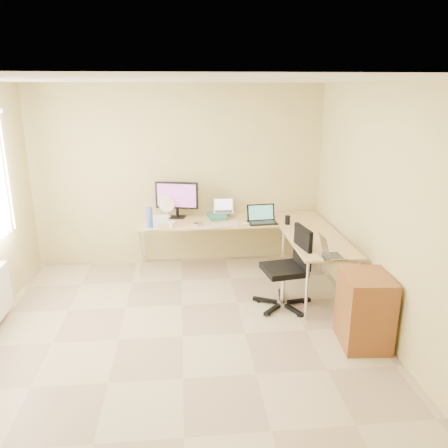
{
  "coord_description": "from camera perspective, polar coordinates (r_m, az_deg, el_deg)",
  "views": [
    {
      "loc": [
        0.04,
        -4.21,
        2.54
      ],
      "look_at": [
        0.55,
        1.1,
        0.9
      ],
      "focal_mm": 35.81,
      "sensor_mm": 36.0,
      "label": 1
    }
  ],
  "objects": [
    {
      "name": "white_box",
      "position": [
        6.31,
        -8.07,
        0.63
      ],
      "size": [
        0.24,
        0.18,
        0.08
      ],
      "primitive_type": "cube",
      "rotation": [
        0.0,
        0.0,
        -0.08
      ],
      "color": "white",
      "rests_on": "desk_main"
    },
    {
      "name": "desk_return",
      "position": [
        5.75,
        11.78,
        -5.51
      ],
      "size": [
        0.7,
        1.3,
        0.73
      ],
      "primitive_type": "cube",
      "color": "tan",
      "rests_on": "ground"
    },
    {
      "name": "water_bottle",
      "position": [
        6.01,
        -9.48,
        0.79
      ],
      "size": [
        0.11,
        0.11,
        0.29
      ],
      "primitive_type": "cylinder",
      "rotation": [
        0.0,
        0.0,
        -0.34
      ],
      "color": "#3B5BA7",
      "rests_on": "desk_main"
    },
    {
      "name": "laptop_return",
      "position": [
        5.09,
        13.76,
        -2.98
      ],
      "size": [
        0.31,
        0.25,
        0.21
      ],
      "primitive_type": "cube",
      "rotation": [
        0.0,
        0.0,
        1.57
      ],
      "color": "#ACACAC",
      "rests_on": "desk_return"
    },
    {
      "name": "book_stack",
      "position": [
        6.44,
        -0.9,
        1.02
      ],
      "size": [
        0.3,
        0.37,
        0.06
      ],
      "primitive_type": "cube",
      "rotation": [
        0.0,
        0.0,
        0.19
      ],
      "color": "#235F50",
      "rests_on": "desk_main"
    },
    {
      "name": "cabinet",
      "position": [
        4.83,
        17.48,
        -10.57
      ],
      "size": [
        0.5,
        0.6,
        0.79
      ],
      "primitive_type": "cube",
      "rotation": [
        0.0,
        0.0,
        -0.08
      ],
      "color": "#A14F29",
      "rests_on": "ground"
    },
    {
      "name": "desk_main",
      "position": [
        6.47,
        0.9,
        -2.54
      ],
      "size": [
        2.65,
        0.7,
        0.73
      ],
      "primitive_type": "cube",
      "color": "tan",
      "rests_on": "ground"
    },
    {
      "name": "floor",
      "position": [
        4.91,
        -5.32,
        -14.1
      ],
      "size": [
        4.5,
        4.5,
        0.0
      ],
      "primitive_type": "plane",
      "color": "tan",
      "rests_on": "ground"
    },
    {
      "name": "monitor",
      "position": [
        6.43,
        -6.02,
        3.1
      ],
      "size": [
        0.65,
        0.33,
        0.53
      ],
      "primitive_type": "cube",
      "rotation": [
        0.0,
        0.0,
        -0.23
      ],
      "color": "black",
      "rests_on": "desk_main"
    },
    {
      "name": "desk_fan",
      "position": [
        6.48,
        -7.28,
        2.11
      ],
      "size": [
        0.3,
        0.3,
        0.3
      ],
      "primitive_type": "cylinder",
      "rotation": [
        0.0,
        0.0,
        -0.36
      ],
      "color": "white",
      "rests_on": "desk_main"
    },
    {
      "name": "mouse",
      "position": [
        6.13,
        2.82,
        0.06
      ],
      "size": [
        0.1,
        0.08,
        0.03
      ],
      "primitive_type": "ellipsoid",
      "rotation": [
        0.0,
        0.0,
        0.3
      ],
      "color": "white",
      "rests_on": "desk_main"
    },
    {
      "name": "laptop_black",
      "position": [
        6.19,
        4.95,
        1.23
      ],
      "size": [
        0.42,
        0.33,
        0.25
      ],
      "primitive_type": "cube",
      "rotation": [
        0.0,
        0.0,
        0.09
      ],
      "color": "black",
      "rests_on": "desk_main"
    },
    {
      "name": "black_cup",
      "position": [
        6.19,
        8.1,
        0.5
      ],
      "size": [
        0.09,
        0.09,
        0.12
      ],
      "primitive_type": "cylinder",
      "rotation": [
        0.0,
        0.0,
        0.38
      ],
      "color": "black",
      "rests_on": "desk_main"
    },
    {
      "name": "wall_right",
      "position": [
        4.85,
        19.89,
        1.23
      ],
      "size": [
        0.0,
        4.5,
        4.5
      ],
      "primitive_type": "plane",
      "rotation": [
        1.57,
        0.0,
        -1.57
      ],
      "color": "#D0BF6D",
      "rests_on": "ground"
    },
    {
      "name": "mug",
      "position": [
        6.03,
        -6.71,
        -0.04
      ],
      "size": [
        0.12,
        0.12,
        0.09
      ],
      "primitive_type": "imported",
      "rotation": [
        0.0,
        0.0,
        -0.24
      ],
      "color": "white",
      "rests_on": "desk_main"
    },
    {
      "name": "cd_stack",
      "position": [
        6.11,
        -3.29,
        -0.01
      ],
      "size": [
        0.17,
        0.17,
        0.03
      ],
      "primitive_type": "cylinder",
      "rotation": [
        0.0,
        0.0,
        -0.31
      ],
      "color": "silver",
      "rests_on": "desk_main"
    },
    {
      "name": "wall_back",
      "position": [
        6.58,
        -5.78,
        6.14
      ],
      "size": [
        4.5,
        0.0,
        4.5
      ],
      "primitive_type": "plane",
      "rotation": [
        1.57,
        0.0,
        0.0
      ],
      "color": "#D0BF6D",
      "rests_on": "ground"
    },
    {
      "name": "wall_front",
      "position": [
        2.32,
        -5.78,
        -15.35
      ],
      "size": [
        4.5,
        0.0,
        4.5
      ],
      "primitive_type": "plane",
      "rotation": [
        -1.57,
        0.0,
        0.0
      ],
      "color": "#D0BF6D",
      "rests_on": "ground"
    },
    {
      "name": "papers",
      "position": [
        6.11,
        -9.38,
        -0.35
      ],
      "size": [
        0.25,
        0.32,
        0.01
      ],
      "primitive_type": "cube",
      "rotation": [
        0.0,
        0.0,
        0.16
      ],
      "color": "silver",
      "rests_on": "desk_main"
    },
    {
      "name": "office_chair",
      "position": [
        5.33,
        7.63,
        -5.56
      ],
      "size": [
        0.68,
        0.68,
        0.99
      ],
      "primitive_type": "cube",
      "rotation": [
        0.0,
        0.0,
        0.16
      ],
      "color": "black",
      "rests_on": "ground"
    },
    {
      "name": "ceiling",
      "position": [
        4.21,
        -6.33,
        17.82
      ],
      "size": [
        4.5,
        4.5,
        0.0
      ],
      "primitive_type": "plane",
      "rotation": [
        3.14,
        0.0,
        0.0
      ],
      "color": "white",
      "rests_on": "ground"
    },
    {
      "name": "laptop_center",
      "position": [
        6.5,
        -0.06,
        2.33
      ],
      "size": [
        0.32,
        0.25,
        0.2
      ],
      "primitive_type": "cube",
      "rotation": [
        0.0,
        0.0,
        -0.07
      ],
      "color": "#B2B1BD",
      "rests_on": "desk_main"
    },
    {
      "name": "keyboard",
      "position": [
        6.06,
        -0.27,
        -0.19
      ],
      "size": [
        0.44,
        0.2,
        0.02
      ],
      "primitive_type": "cube",
      "rotation": [
        0.0,
        0.0,
        0.18
      ],
      "color": "beige",
      "rests_on": "desk_main"
    }
  ]
}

